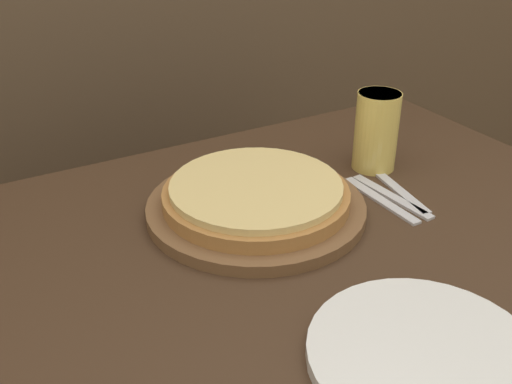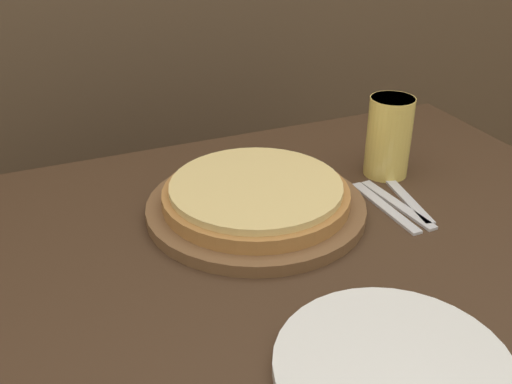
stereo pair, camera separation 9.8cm
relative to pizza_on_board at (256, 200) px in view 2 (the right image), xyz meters
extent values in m
cylinder|color=brown|center=(0.00, 0.00, -0.02)|extent=(0.37, 0.37, 0.02)
cylinder|color=#A87038|center=(0.00, 0.00, 0.01)|extent=(0.31, 0.31, 0.02)
cylinder|color=#E0C175|center=(0.00, 0.00, 0.02)|extent=(0.29, 0.29, 0.01)
cylinder|color=#E5C65B|center=(0.28, 0.04, 0.05)|extent=(0.08, 0.08, 0.15)
cylinder|color=white|center=(0.28, 0.04, 0.12)|extent=(0.08, 0.08, 0.02)
cylinder|color=white|center=(0.00, -0.40, -0.02)|extent=(0.28, 0.28, 0.02)
cube|color=silver|center=(0.21, -0.07, -0.02)|extent=(0.02, 0.18, 0.00)
cube|color=silver|center=(0.23, -0.07, -0.02)|extent=(0.03, 0.18, 0.00)
cube|color=silver|center=(0.26, -0.07, -0.02)|extent=(0.04, 0.16, 0.00)
camera|label=1|loc=(-0.43, -0.75, 0.49)|focal=42.00mm
camera|label=2|loc=(-0.34, -0.80, 0.49)|focal=42.00mm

